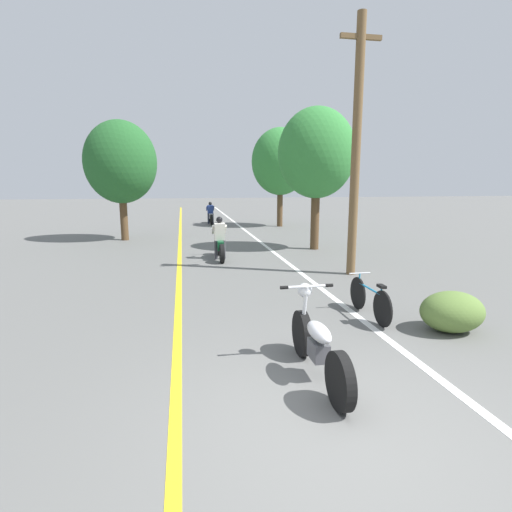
{
  "coord_description": "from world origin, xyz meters",
  "views": [
    {
      "loc": [
        -1.55,
        -3.56,
        2.54
      ],
      "look_at": [
        0.04,
        5.07,
        0.9
      ],
      "focal_mm": 28.0,
      "sensor_mm": 36.0,
      "label": 1
    }
  ],
  "objects_px": {
    "roadside_tree_right_near": "(317,154)",
    "utility_pole": "(356,146)",
    "roadside_tree_left": "(121,163)",
    "roadside_tree_right_far": "(280,162)",
    "motorcycle_foreground": "(317,345)",
    "bicycle_parked": "(370,299)",
    "motorcycle_rider_lead": "(220,243)",
    "motorcycle_rider_far": "(210,215)"
  },
  "relations": [
    {
      "from": "motorcycle_foreground",
      "to": "bicycle_parked",
      "type": "xyz_separation_m",
      "value": [
        1.75,
        2.07,
        -0.09
      ]
    },
    {
      "from": "motorcycle_rider_far",
      "to": "bicycle_parked",
      "type": "distance_m",
      "value": 17.81
    },
    {
      "from": "roadside_tree_right_near",
      "to": "motorcycle_foreground",
      "type": "xyz_separation_m",
      "value": [
        -3.24,
        -9.72,
        -3.1
      ]
    },
    {
      "from": "roadside_tree_right_near",
      "to": "motorcycle_foreground",
      "type": "relative_size",
      "value": 2.44
    },
    {
      "from": "motorcycle_rider_lead",
      "to": "roadside_tree_right_far",
      "type": "bearing_deg",
      "value": 64.98
    },
    {
      "from": "roadside_tree_right_near",
      "to": "roadside_tree_left",
      "type": "relative_size",
      "value": 1.02
    },
    {
      "from": "roadside_tree_right_far",
      "to": "bicycle_parked",
      "type": "distance_m",
      "value": 16.04
    },
    {
      "from": "roadside_tree_right_near",
      "to": "motorcycle_foreground",
      "type": "distance_m",
      "value": 10.71
    },
    {
      "from": "utility_pole",
      "to": "roadside_tree_right_near",
      "type": "distance_m",
      "value": 4.22
    },
    {
      "from": "utility_pole",
      "to": "motorcycle_rider_far",
      "type": "relative_size",
      "value": 3.11
    },
    {
      "from": "motorcycle_rider_lead",
      "to": "motorcycle_rider_far",
      "type": "bearing_deg",
      "value": 87.54
    },
    {
      "from": "roadside_tree_left",
      "to": "motorcycle_foreground",
      "type": "bearing_deg",
      "value": -72.72
    },
    {
      "from": "roadside_tree_right_far",
      "to": "bicycle_parked",
      "type": "relative_size",
      "value": 3.28
    },
    {
      "from": "roadside_tree_right_near",
      "to": "motorcycle_foreground",
      "type": "bearing_deg",
      "value": -108.41
    },
    {
      "from": "motorcycle_foreground",
      "to": "motorcycle_rider_far",
      "type": "height_order",
      "value": "motorcycle_rider_far"
    },
    {
      "from": "motorcycle_foreground",
      "to": "bicycle_parked",
      "type": "distance_m",
      "value": 2.71
    },
    {
      "from": "motorcycle_rider_far",
      "to": "utility_pole",
      "type": "bearing_deg",
      "value": -78.56
    },
    {
      "from": "motorcycle_rider_far",
      "to": "bicycle_parked",
      "type": "bearing_deg",
      "value": -84.35
    },
    {
      "from": "utility_pole",
      "to": "roadside_tree_right_far",
      "type": "distance_m",
      "value": 12.15
    },
    {
      "from": "utility_pole",
      "to": "bicycle_parked",
      "type": "relative_size",
      "value": 4.0
    },
    {
      "from": "roadside_tree_left",
      "to": "roadside_tree_right_far",
      "type": "bearing_deg",
      "value": 27.1
    },
    {
      "from": "roadside_tree_right_near",
      "to": "bicycle_parked",
      "type": "distance_m",
      "value": 8.42
    },
    {
      "from": "roadside_tree_right_near",
      "to": "utility_pole",
      "type": "bearing_deg",
      "value": -94.79
    },
    {
      "from": "roadside_tree_left",
      "to": "motorcycle_rider_lead",
      "type": "relative_size",
      "value": 2.53
    },
    {
      "from": "bicycle_parked",
      "to": "motorcycle_rider_lead",
      "type": "bearing_deg",
      "value": 109.49
    },
    {
      "from": "bicycle_parked",
      "to": "motorcycle_rider_far",
      "type": "bearing_deg",
      "value": 95.65
    },
    {
      "from": "roadside_tree_left",
      "to": "motorcycle_rider_lead",
      "type": "xyz_separation_m",
      "value": [
        3.71,
        -5.13,
        -2.81
      ]
    },
    {
      "from": "utility_pole",
      "to": "roadside_tree_right_near",
      "type": "xyz_separation_m",
      "value": [
        0.35,
        4.2,
        0.09
      ]
    },
    {
      "from": "motorcycle_rider_lead",
      "to": "bicycle_parked",
      "type": "relative_size",
      "value": 1.2
    },
    {
      "from": "bicycle_parked",
      "to": "roadside_tree_right_far",
      "type": "bearing_deg",
      "value": 82.43
    },
    {
      "from": "roadside_tree_left",
      "to": "bicycle_parked",
      "type": "xyz_separation_m",
      "value": [
        5.96,
        -11.46,
        -2.99
      ]
    },
    {
      "from": "roadside_tree_right_far",
      "to": "motorcycle_rider_far",
      "type": "distance_m",
      "value": 5.38
    },
    {
      "from": "motorcycle_foreground",
      "to": "motorcycle_rider_lead",
      "type": "height_order",
      "value": "motorcycle_rider_lead"
    },
    {
      "from": "motorcycle_foreground",
      "to": "roadside_tree_right_near",
      "type": "bearing_deg",
      "value": 71.59
    },
    {
      "from": "roadside_tree_left",
      "to": "motorcycle_rider_lead",
      "type": "bearing_deg",
      "value": -54.07
    },
    {
      "from": "roadside_tree_right_near",
      "to": "roadside_tree_left",
      "type": "bearing_deg",
      "value": 152.92
    },
    {
      "from": "bicycle_parked",
      "to": "roadside_tree_right_near",
      "type": "bearing_deg",
      "value": 79.0
    },
    {
      "from": "roadside_tree_right_far",
      "to": "motorcycle_rider_far",
      "type": "relative_size",
      "value": 2.55
    },
    {
      "from": "roadside_tree_right_near",
      "to": "roadside_tree_right_far",
      "type": "xyz_separation_m",
      "value": [
        0.58,
        7.91,
        0.08
      ]
    },
    {
      "from": "roadside_tree_left",
      "to": "motorcycle_rider_lead",
      "type": "height_order",
      "value": "roadside_tree_left"
    },
    {
      "from": "utility_pole",
      "to": "motorcycle_rider_lead",
      "type": "xyz_separation_m",
      "value": [
        -3.38,
        2.88,
        -2.92
      ]
    },
    {
      "from": "roadside_tree_left",
      "to": "motorcycle_foreground",
      "type": "distance_m",
      "value": 14.46
    }
  ]
}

